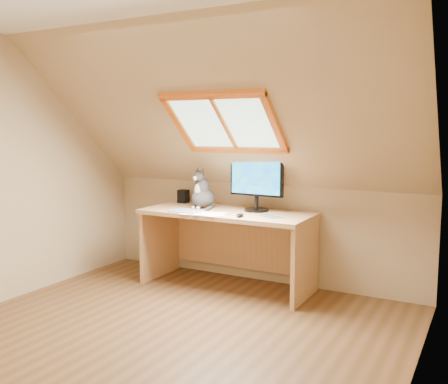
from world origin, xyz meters
The scene contains 10 objects.
ground centered at (0.00, 0.00, 0.00)m, with size 3.50×3.50×0.00m, color brown.
room_shell centered at (0.00, -0.09, 1.43)m, with size 3.52×3.52×2.41m.
desk centered at (-0.15, 1.45, 0.54)m, with size 1.69×0.74×0.77m.
monitor centered at (0.10, 1.50, 1.07)m, with size 0.56×0.24×0.52m.
cat centered at (-0.46, 1.42, 0.92)m, with size 0.28×0.32×0.42m.
desk_speaker centered at (-0.83, 1.63, 0.84)m, with size 0.10×0.10×0.14m, color black.
graphics_tablet centered at (-0.48, 1.15, 0.78)m, with size 0.31×0.22×0.01m, color #B2B2B7.
mouse centered at (0.11, 1.13, 0.78)m, with size 0.06×0.10×0.03m, color black.
papers centered at (-0.28, 1.12, 0.77)m, with size 0.35×0.30×0.01m.
cables centered at (0.26, 1.26, 0.77)m, with size 0.51×0.26×0.01m.
Camera 1 is at (2.12, -2.89, 1.56)m, focal length 40.00 mm.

